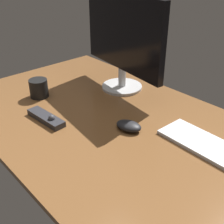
# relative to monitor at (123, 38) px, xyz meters

# --- Properties ---
(desk) EXTENTS (1.40, 0.84, 0.02)m
(desk) POSITION_rel_monitor_xyz_m (0.20, -0.25, -0.25)
(desk) COLOR brown
(desk) RESTS_ON ground
(monitor) EXTENTS (0.52, 0.19, 0.43)m
(monitor) POSITION_rel_monitor_xyz_m (0.00, 0.00, 0.00)
(monitor) COLOR silver
(monitor) RESTS_ON desk
(keyboard) EXTENTS (0.42, 0.14, 0.01)m
(keyboard) POSITION_rel_monitor_xyz_m (0.58, -0.12, -0.24)
(keyboard) COLOR silver
(keyboard) RESTS_ON desk
(computer_mouse) EXTENTS (0.11, 0.09, 0.03)m
(computer_mouse) POSITION_rel_monitor_xyz_m (0.29, -0.24, -0.23)
(computer_mouse) COLOR black
(computer_mouse) RESTS_ON desk
(media_remote) EXTENTS (0.19, 0.06, 0.04)m
(media_remote) POSITION_rel_monitor_xyz_m (0.03, -0.43, -0.23)
(media_remote) COLOR #2D2D33
(media_remote) RESTS_ON desk
(coffee_mug) EXTENTS (0.08, 0.08, 0.08)m
(coffee_mug) POSITION_rel_monitor_xyz_m (-0.18, -0.34, -0.20)
(coffee_mug) COLOR black
(coffee_mug) RESTS_ON desk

